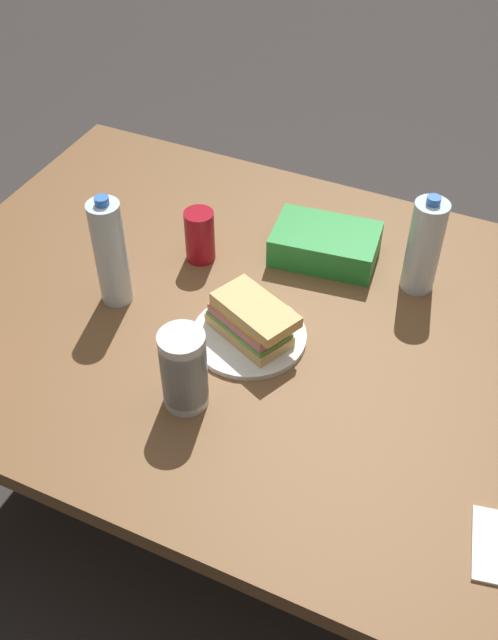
{
  "coord_description": "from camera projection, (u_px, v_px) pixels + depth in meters",
  "views": [
    {
      "loc": [
        0.37,
        -1.0,
        1.78
      ],
      "look_at": [
        -0.06,
        -0.06,
        0.78
      ],
      "focal_mm": 41.24,
      "sensor_mm": 36.0,
      "label": 1
    }
  ],
  "objects": [
    {
      "name": "ground_plane",
      "position": [
        279.0,
        517.0,
        2.0
      ],
      "size": [
        8.0,
        8.0,
        0.0
      ],
      "primitive_type": "plane",
      "color": "#383330"
    },
    {
      "name": "dining_table",
      "position": [
        288.0,
        354.0,
        1.55
      ],
      "size": [
        1.62,
        1.06,
        0.73
      ],
      "color": "brown",
      "rests_on": "ground_plane"
    },
    {
      "name": "paper_plate",
      "position": [
        249.0,
        336.0,
        1.47
      ],
      "size": [
        0.23,
        0.23,
        0.01
      ],
      "primitive_type": "cylinder",
      "color": "white",
      "rests_on": "dining_table"
    },
    {
      "name": "sandwich",
      "position": [
        251.0,
        320.0,
        1.43
      ],
      "size": [
        0.21,
        0.15,
        0.08
      ],
      "color": "#DBB26B",
      "rests_on": "paper_plate"
    },
    {
      "name": "soda_can_red",
      "position": [
        200.0,
        236.0,
        1.61
      ],
      "size": [
        0.07,
        0.07,
        0.12
      ],
      "primitive_type": "cylinder",
      "color": "maroon",
      "rests_on": "dining_table"
    },
    {
      "name": "chip_bag",
      "position": [
        325.0,
        244.0,
        1.63
      ],
      "size": [
        0.25,
        0.18,
        0.07
      ],
      "primitive_type": "cube",
      "rotation": [
        0.0,
        0.0,
        3.26
      ],
      "color": "#268C38",
      "rests_on": "dining_table"
    },
    {
      "name": "water_bottle_tall",
      "position": [
        424.0,
        246.0,
        1.51
      ],
      "size": [
        0.07,
        0.07,
        0.23
      ],
      "color": "silver",
      "rests_on": "dining_table"
    },
    {
      "name": "plastic_cup_stack",
      "position": [
        184.0,
        370.0,
        1.3
      ],
      "size": [
        0.08,
        0.08,
        0.17
      ],
      "color": "silver",
      "rests_on": "dining_table"
    },
    {
      "name": "water_bottle_spare",
      "position": [
        110.0,
        253.0,
        1.47
      ],
      "size": [
        0.07,
        0.07,
        0.25
      ],
      "color": "silver",
      "rests_on": "dining_table"
    }
  ]
}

